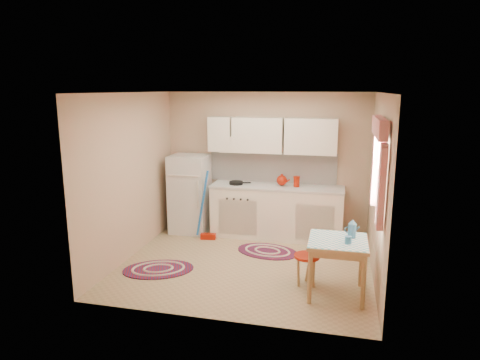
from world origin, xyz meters
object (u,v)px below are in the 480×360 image
(stool, at_px, (306,270))
(base_cabinets, at_px, (277,213))
(fridge, at_px, (190,194))
(table, at_px, (337,268))

(stool, bearing_deg, base_cabinets, 110.60)
(base_cabinets, bearing_deg, fridge, -178.18)
(base_cabinets, bearing_deg, table, -61.77)
(stool, bearing_deg, fridge, 142.32)
(table, bearing_deg, fridge, 143.89)
(base_cabinets, height_order, table, base_cabinets)
(fridge, xyz_separation_m, stool, (2.24, -1.73, -0.49))
(table, height_order, stool, table)
(fridge, distance_m, stool, 2.87)
(base_cabinets, distance_m, stool, 1.92)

